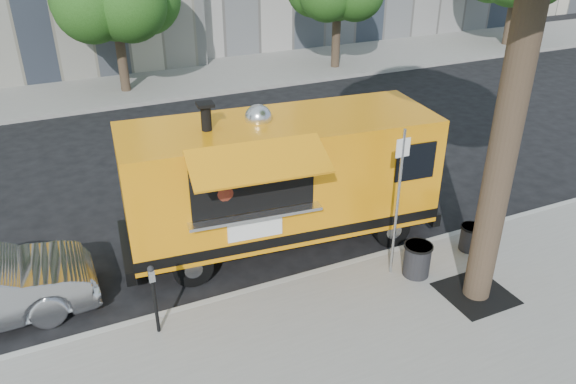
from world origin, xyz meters
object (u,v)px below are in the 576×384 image
object	(u,v)px
trash_bin_left	(417,259)
trash_bin_right	(470,237)
parking_meter	(154,292)
sign_post	(398,196)
food_truck	(280,178)

from	to	relation	value
trash_bin_left	trash_bin_right	world-z (taller)	trash_bin_left
trash_bin_right	parking_meter	bearing A→B (deg)	178.22
parking_meter	trash_bin_right	world-z (taller)	parking_meter
sign_post	parking_meter	world-z (taller)	sign_post
parking_meter	trash_bin_left	world-z (taller)	parking_meter
sign_post	trash_bin_left	world-z (taller)	sign_post
sign_post	trash_bin_right	size ratio (longest dim) A/B	5.44
trash_bin_left	trash_bin_right	size ratio (longest dim) A/B	1.21
parking_meter	trash_bin_left	distance (m)	4.99
parking_meter	sign_post	bearing A→B (deg)	-2.52
parking_meter	trash_bin_right	distance (m)	6.53
food_truck	trash_bin_right	size ratio (longest dim) A/B	12.43
parking_meter	food_truck	world-z (taller)	food_truck
parking_meter	trash_bin_left	size ratio (longest dim) A/B	2.00
parking_meter	food_truck	bearing A→B (deg)	31.75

